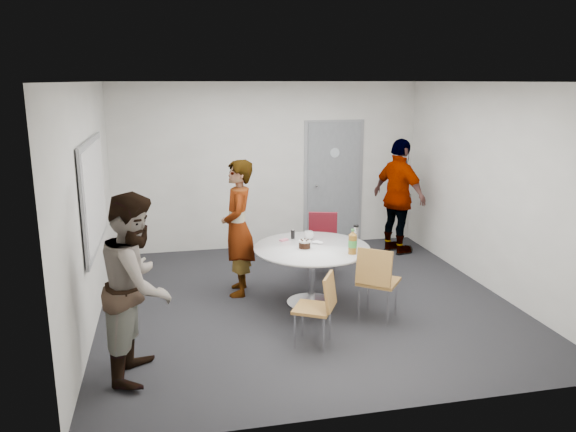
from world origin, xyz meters
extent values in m
plane|color=black|center=(0.00, 0.00, 0.00)|extent=(5.00, 5.00, 0.00)
plane|color=silver|center=(0.00, 0.00, 2.70)|extent=(5.00, 5.00, 0.00)
plane|color=beige|center=(0.00, 2.50, 1.35)|extent=(5.00, 0.00, 5.00)
plane|color=beige|center=(-2.50, 0.00, 1.35)|extent=(0.00, 5.00, 5.00)
plane|color=beige|center=(2.50, 0.00, 1.35)|extent=(0.00, 5.00, 5.00)
plane|color=beige|center=(0.00, -2.50, 1.35)|extent=(5.00, 0.00, 5.00)
cube|color=slate|center=(1.10, 2.47, 1.02)|extent=(0.90, 0.05, 2.05)
cube|color=gray|center=(1.10, 2.50, 1.02)|extent=(1.02, 0.04, 2.12)
cylinder|color=#B2BFC6|center=(1.10, 2.44, 1.55)|extent=(0.16, 0.01, 0.16)
cylinder|color=silver|center=(0.78, 2.41, 1.02)|extent=(0.04, 0.14, 0.04)
cube|color=gray|center=(-2.46, 0.20, 1.45)|extent=(0.03, 1.90, 1.25)
cube|color=white|center=(-2.44, 0.20, 1.45)|extent=(0.01, 1.78, 1.13)
cylinder|color=white|center=(0.05, -0.09, 0.72)|extent=(1.42, 1.42, 0.03)
cylinder|color=silver|center=(0.05, -0.09, 0.36)|extent=(0.09, 0.09, 0.69)
cylinder|color=silver|center=(0.05, -0.09, 0.01)|extent=(0.61, 0.61, 0.02)
cylinder|color=white|center=(-0.05, -0.15, 0.74)|extent=(0.19, 0.19, 0.01)
cylinder|color=black|center=(-0.05, -0.15, 0.79)|extent=(0.14, 0.14, 0.08)
cylinder|color=silver|center=(-0.05, -0.15, 0.83)|extent=(0.14, 0.14, 0.02)
cylinder|color=#8D5F1E|center=(0.44, -0.47, 0.85)|extent=(0.10, 0.10, 0.23)
cylinder|color=green|center=(0.44, -0.47, 0.86)|extent=(0.10, 0.10, 0.09)
cone|color=#8D5F1E|center=(0.44, -0.47, 0.99)|extent=(0.10, 0.10, 0.05)
cylinder|color=#459A46|center=(0.44, -0.47, 1.03)|extent=(0.04, 0.04, 0.02)
imported|color=white|center=(0.10, 0.25, 0.79)|extent=(0.18, 0.18, 0.10)
cylinder|color=black|center=(-0.09, 0.32, 0.80)|extent=(0.05, 0.05, 0.12)
cylinder|color=silver|center=(0.68, 0.08, 0.82)|extent=(0.06, 0.06, 0.17)
cylinder|color=black|center=(0.68, 0.08, 0.92)|extent=(0.07, 0.07, 0.03)
cube|color=#D2697F|center=(-0.23, 0.24, 0.75)|extent=(0.13, 0.11, 0.02)
ellipsoid|color=white|center=(0.16, 0.03, 0.75)|extent=(0.17, 0.17, 0.03)
cube|color=brown|center=(-0.22, -1.17, 0.40)|extent=(0.51, 0.51, 0.03)
cube|color=brown|center=(-0.06, -1.26, 0.61)|extent=(0.24, 0.35, 0.36)
cylinder|color=silver|center=(-0.27, -0.96, 0.20)|extent=(0.02, 0.02, 0.40)
cylinder|color=silver|center=(-0.42, -1.23, 0.20)|extent=(0.02, 0.02, 0.40)
cylinder|color=silver|center=(-0.01, -1.11, 0.20)|extent=(0.02, 0.02, 0.40)
cylinder|color=silver|center=(-0.16, -1.38, 0.20)|extent=(0.02, 0.02, 0.40)
cube|color=brown|center=(0.70, -0.69, 0.46)|extent=(0.60, 0.60, 0.04)
cube|color=brown|center=(0.57, -0.85, 0.69)|extent=(0.38, 0.32, 0.41)
cylinder|color=silver|center=(0.94, -0.66, 0.23)|extent=(0.02, 0.02, 0.46)
cylinder|color=silver|center=(0.67, -0.45, 0.23)|extent=(0.02, 0.02, 0.46)
cylinder|color=silver|center=(0.73, -0.93, 0.23)|extent=(0.02, 0.02, 0.46)
cylinder|color=silver|center=(0.45, -0.72, 0.23)|extent=(0.02, 0.02, 0.46)
cube|color=maroon|center=(0.46, 0.85, 0.46)|extent=(0.53, 0.53, 0.04)
cube|color=maroon|center=(0.52, 1.05, 0.69)|extent=(0.42, 0.20, 0.41)
cylinder|color=silver|center=(0.24, 0.74, 0.23)|extent=(0.02, 0.02, 0.46)
cylinder|color=silver|center=(0.57, 0.64, 0.23)|extent=(0.02, 0.02, 0.46)
cylinder|color=silver|center=(0.34, 1.07, 0.23)|extent=(0.02, 0.02, 0.46)
cylinder|color=silver|center=(0.67, 0.97, 0.23)|extent=(0.02, 0.02, 0.46)
imported|color=#A5C6EA|center=(-0.78, 0.47, 0.88)|extent=(0.50, 0.69, 1.75)
imported|color=white|center=(-1.95, -1.38, 0.88)|extent=(0.81, 0.96, 1.75)
imported|color=black|center=(1.95, 1.70, 0.92)|extent=(0.81, 1.17, 1.84)
camera|label=1|loc=(-1.63, -6.44, 2.72)|focal=35.00mm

